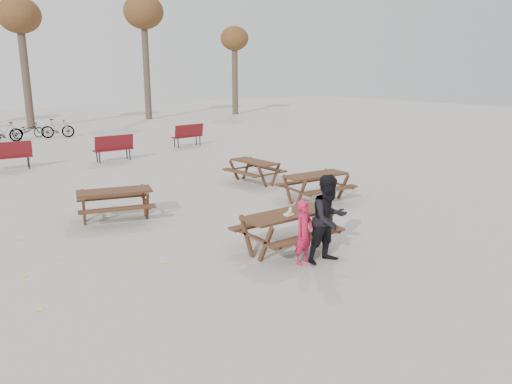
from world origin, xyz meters
TOP-DOWN VIEW (x-y plane):
  - ground at (0.00, 0.00)m, footprint 80.00×80.00m
  - main_picnic_table at (0.00, 0.00)m, footprint 1.80×1.45m
  - food_tray at (-0.06, -0.13)m, footprint 0.18×0.11m
  - bread_roll at (-0.06, -0.13)m, footprint 0.14×0.06m
  - soda_bottle at (-0.06, -0.17)m, footprint 0.07×0.07m
  - child at (-0.17, -0.69)m, footprint 0.49×0.38m
  - adult at (0.24, -0.91)m, footprint 0.84×0.67m
  - picnic_table_east at (3.07, 2.40)m, footprint 1.85×1.53m
  - picnic_table_north at (-1.93, 3.98)m, footprint 2.02×1.79m
  - picnic_table_far at (3.07, 5.17)m, footprint 1.43×1.72m
  - park_bench_row at (-0.75, 12.05)m, footprint 13.01×2.12m
  - tree_row at (0.90, 25.15)m, footprint 32.17×3.52m
  - fallen_leaves at (0.50, 2.50)m, footprint 11.00×11.00m

SIDE VIEW (x-z plane):
  - ground at x=0.00m, z-range 0.00..0.00m
  - fallen_leaves at x=0.50m, z-range 0.00..0.01m
  - picnic_table_far at x=3.07m, z-range 0.00..0.70m
  - picnic_table_north at x=-1.93m, z-range 0.00..0.73m
  - picnic_table_east at x=3.07m, z-range 0.00..0.75m
  - park_bench_row at x=-0.75m, z-range 0.00..1.03m
  - main_picnic_table at x=0.00m, z-range 0.20..0.97m
  - child at x=-0.17m, z-range 0.00..1.20m
  - food_tray at x=-0.06m, z-range 0.78..0.81m
  - adult at x=0.24m, z-range 0.00..1.67m
  - bread_roll at x=-0.06m, z-range 0.81..0.86m
  - soda_bottle at x=-0.06m, z-range 0.76..0.93m
  - tree_row at x=0.90m, z-range 2.06..10.32m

